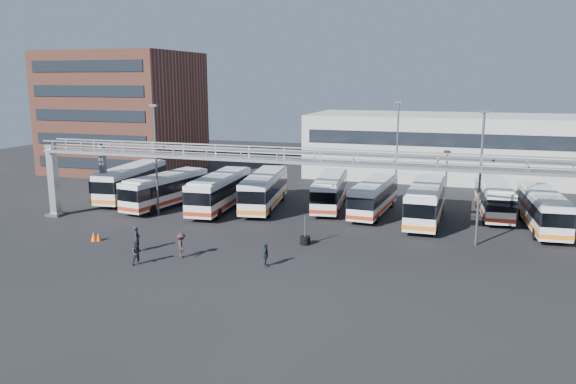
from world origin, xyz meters
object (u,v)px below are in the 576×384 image
(bus_7, at_px, (494,197))
(pedestrian_a, at_px, (137,239))
(pedestrian_d, at_px, (266,255))
(light_pole_back, at_px, (397,145))
(cone_left, at_px, (99,237))
(pedestrian_c, at_px, (182,245))
(bus_0, at_px, (131,181))
(tire_stack, at_px, (305,240))
(bus_6, at_px, (426,201))
(bus_1, at_px, (166,189))
(bus_5, at_px, (374,196))
(bus_3, at_px, (264,189))
(bus_4, at_px, (330,190))
(light_pole_mid, at_px, (480,171))
(cone_right, at_px, (94,236))
(light_pole_left, at_px, (156,154))
(bus_8, at_px, (543,209))
(bus_2, at_px, (220,190))
(pedestrian_b, at_px, (137,253))

(bus_7, distance_m, pedestrian_a, 31.95)
(pedestrian_d, bearing_deg, pedestrian_a, 78.65)
(light_pole_back, bearing_deg, pedestrian_d, -102.55)
(pedestrian_a, xyz_separation_m, cone_left, (-4.42, 1.47, -0.64))
(pedestrian_c, bearing_deg, pedestrian_d, -122.65)
(bus_0, xyz_separation_m, tire_stack, (22.06, -10.39, -1.56))
(bus_6, bearing_deg, bus_1, -175.51)
(bus_5, relative_size, cone_left, 16.37)
(bus_3, distance_m, bus_4, 6.40)
(light_pole_mid, xyz_separation_m, cone_left, (-28.02, -7.88, -5.41))
(light_pole_back, bearing_deg, cone_right, -131.40)
(bus_1, xyz_separation_m, cone_right, (0.77, -12.44, -1.43))
(bus_5, xyz_separation_m, cone_right, (-19.24, -15.72, -1.36))
(tire_stack, bearing_deg, light_pole_left, 162.67)
(light_pole_back, distance_m, tire_stack, 20.10)
(pedestrian_d, distance_m, tire_stack, 5.87)
(pedestrian_d, xyz_separation_m, tire_stack, (1.08, 5.76, -0.41))
(light_pole_mid, height_order, bus_6, light_pole_mid)
(bus_6, height_order, bus_7, bus_6)
(light_pole_mid, bearing_deg, light_pole_left, 177.95)
(pedestrian_d, relative_size, cone_right, 2.06)
(pedestrian_a, bearing_deg, light_pole_mid, -87.48)
(bus_3, bearing_deg, bus_4, 10.25)
(light_pole_back, height_order, bus_7, light_pole_back)
(bus_1, bearing_deg, light_pole_left, -62.97)
(tire_stack, bearing_deg, bus_1, 153.73)
(pedestrian_d, bearing_deg, bus_5, -24.03)
(bus_6, xyz_separation_m, pedestrian_d, (-9.23, -15.65, -1.12))
(bus_6, distance_m, bus_8, 9.51)
(bus_8, bearing_deg, light_pole_mid, -134.35)
(light_pole_mid, relative_size, pedestrian_d, 6.38)
(bus_6, relative_size, cone_right, 14.78)
(light_pole_mid, relative_size, tire_stack, 4.45)
(bus_2, bearing_deg, bus_5, 7.17)
(tire_stack, bearing_deg, bus_3, 124.32)
(light_pole_left, xyz_separation_m, light_pole_back, (20.00, 14.00, 0.00))
(light_pole_mid, xyz_separation_m, pedestrian_d, (-13.48, -9.62, -4.93))
(bus_3, xyz_separation_m, bus_4, (6.06, 2.06, -0.14))
(bus_1, height_order, bus_2, bus_2)
(bus_1, distance_m, bus_7, 31.22)
(bus_7, bearing_deg, pedestrian_b, -141.04)
(light_pole_left, relative_size, bus_6, 0.89)
(bus_5, distance_m, bus_6, 5.12)
(pedestrian_a, distance_m, pedestrian_d, 10.12)
(bus_1, height_order, pedestrian_d, bus_1)
(bus_2, height_order, pedestrian_a, bus_2)
(bus_7, height_order, bus_8, bus_8)
(pedestrian_d, bearing_deg, bus_0, 42.63)
(bus_4, distance_m, bus_5, 4.64)
(bus_0, bearing_deg, bus_1, -27.39)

